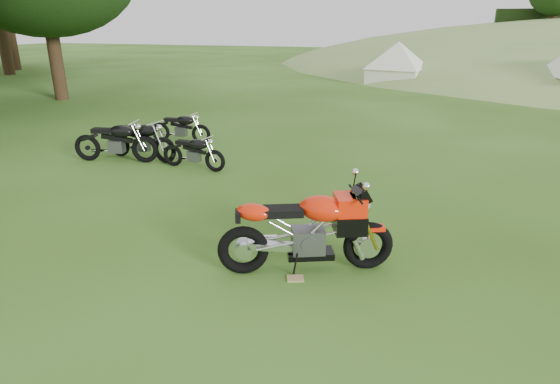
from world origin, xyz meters
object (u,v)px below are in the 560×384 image
(plywood_board, at_px, (295,278))
(vintage_moto_b, at_px, (193,151))
(vintage_moto_c, at_px, (141,139))
(vintage_moto_d, at_px, (180,127))
(sport_motorcycle, at_px, (307,225))
(tent_left, at_px, (397,62))
(vintage_moto_a, at_px, (115,140))

(plywood_board, distance_m, vintage_moto_b, 5.50)
(vintage_moto_c, xyz_separation_m, vintage_moto_d, (0.05, 1.85, -0.07))
(sport_motorcycle, xyz_separation_m, tent_left, (-0.70, 21.81, 0.51))
(vintage_moto_a, height_order, vintage_moto_d, vintage_moto_a)
(sport_motorcycle, relative_size, plywood_board, 10.36)
(tent_left, bearing_deg, vintage_moto_a, -94.42)
(sport_motorcycle, bearing_deg, vintage_moto_a, 124.54)
(vintage_moto_b, bearing_deg, sport_motorcycle, -39.93)
(plywood_board, relative_size, vintage_moto_c, 0.11)
(plywood_board, distance_m, tent_left, 22.13)
(tent_left, bearing_deg, plywood_board, -76.93)
(vintage_moto_b, distance_m, vintage_moto_c, 1.64)
(plywood_board, bearing_deg, vintage_moto_b, 132.08)
(sport_motorcycle, bearing_deg, vintage_moto_d, 108.92)
(vintage_moto_d, bearing_deg, plywood_board, -55.02)
(plywood_board, distance_m, vintage_moto_c, 6.88)
(sport_motorcycle, relative_size, vintage_moto_a, 1.12)
(sport_motorcycle, xyz_separation_m, vintage_moto_a, (-5.83, 3.74, -0.15))
(plywood_board, bearing_deg, vintage_moto_c, 140.35)
(sport_motorcycle, bearing_deg, vintage_moto_c, 119.76)
(vintage_moto_c, xyz_separation_m, tent_left, (4.65, 17.72, 0.67))
(plywood_board, relative_size, vintage_moto_b, 0.14)
(vintage_moto_c, height_order, tent_left, tent_left)
(vintage_moto_b, xyz_separation_m, vintage_moto_c, (-1.61, 0.31, 0.10))
(plywood_board, relative_size, vintage_moto_a, 0.11)
(sport_motorcycle, height_order, tent_left, tent_left)
(vintage_moto_a, bearing_deg, tent_left, 62.47)
(vintage_moto_b, relative_size, tent_left, 0.58)
(vintage_moto_a, distance_m, vintage_moto_d, 2.27)
(vintage_moto_b, height_order, vintage_moto_d, vintage_moto_d)
(vintage_moto_a, relative_size, vintage_moto_c, 1.02)
(plywood_board, height_order, tent_left, tent_left)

